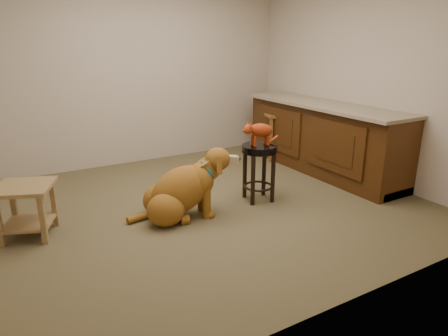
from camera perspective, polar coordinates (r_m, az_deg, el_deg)
floor at (r=4.42m, az=-2.57°, el=-5.30°), size 4.50×4.00×0.01m
room_shell at (r=4.06m, az=-2.91°, el=17.00°), size 4.54×4.04×2.62m
cabinet_run at (r=5.61m, az=13.80°, el=3.97°), size 0.70×2.56×0.94m
padded_stool at (r=4.43m, az=5.02°, el=0.94°), size 0.39×0.39×0.64m
wood_stool at (r=6.08m, az=7.61°, el=4.62°), size 0.47×0.47×0.69m
side_table at (r=4.05m, az=-26.42°, el=-4.48°), size 0.62×0.62×0.49m
golden_retriever at (r=4.05m, az=-6.08°, el=-3.32°), size 1.16×0.65×0.75m
tabby_kitten at (r=4.34m, az=5.01°, el=5.30°), size 0.48×0.19×0.29m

